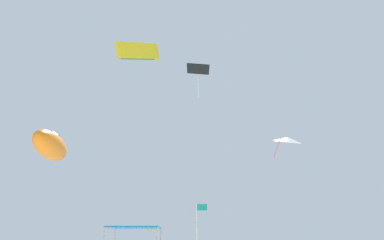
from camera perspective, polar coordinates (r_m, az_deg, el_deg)
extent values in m
cube|color=#1972B7|center=(21.56, -8.65, -15.81)|extent=(2.73, 3.28, 0.06)
cylinder|color=silver|center=(21.10, 0.72, -17.72)|extent=(0.06, 0.06, 3.79)
cube|color=teal|center=(21.19, 1.55, -13.06)|extent=(0.55, 0.02, 0.35)
cone|color=white|center=(38.01, 14.24, -2.90)|extent=(3.53, 3.54, 1.33)
cylinder|color=pink|center=(37.15, 12.81, -4.09)|extent=(0.58, 1.46, 1.72)
ellipsoid|color=orange|center=(32.45, -20.63, -3.71)|extent=(2.95, 6.99, 2.54)
cone|color=red|center=(32.71, -20.42, -1.89)|extent=(1.24, 1.07, 1.00)
cube|color=yellow|center=(45.54, -8.14, 10.31)|extent=(4.74, 5.16, 4.00)
cube|color=blue|center=(45.14, -8.19, 9.33)|extent=(3.59, 3.80, 2.21)
cube|color=black|center=(44.64, 0.93, 7.72)|extent=(2.71, 2.71, 0.29)
cylinder|color=white|center=(43.75, 0.94, 5.17)|extent=(0.13, 0.13, 2.78)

